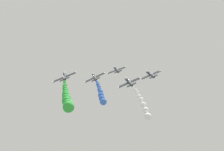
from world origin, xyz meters
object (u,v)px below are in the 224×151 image
airplane_right_inner (150,74)px  airplane_right_outer (64,76)px  airplane_left_outer (129,82)px  airplane_lead (116,70)px  airplane_left_inner (94,77)px

airplane_right_inner → airplane_right_outer: (-37.60, -10.59, 3.56)m
airplane_left_outer → airplane_lead: bearing=89.9°
airplane_right_outer → airplane_left_inner: bearing=41.6°
airplane_right_inner → airplane_left_outer: airplane_left_outer is taller
airplane_right_inner → airplane_right_outer: 39.22m
airplane_left_inner → airplane_left_outer: 16.88m
airplane_left_inner → airplane_left_outer: airplane_left_outer is taller
airplane_left_outer → airplane_right_outer: 25.22m
airplane_left_inner → airplane_right_inner: (24.95, -0.64, 0.15)m
airplane_left_inner → airplane_right_outer: 17.32m
airplane_lead → airplane_left_inner: size_ratio=1.00×
airplane_lead → airplane_right_inner: size_ratio=1.00×
airplane_left_outer → airplane_right_outer: bearing=179.4°
airplane_left_outer → airplane_left_inner: bearing=137.0°
airplane_lead → airplane_left_outer: size_ratio=1.00×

